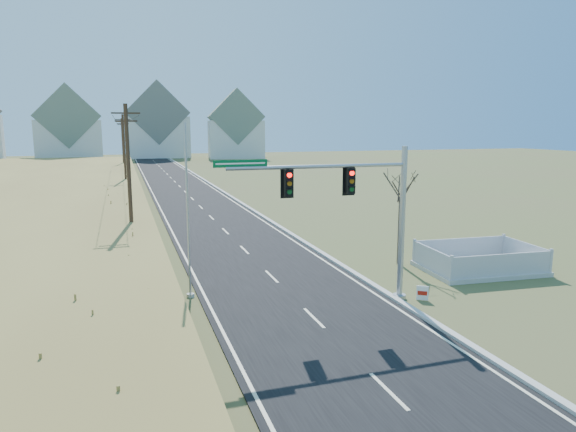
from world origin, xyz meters
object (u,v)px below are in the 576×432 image
object	(u,v)px
fence_enclosure	(479,265)
open_sign	(422,293)
traffic_signal_mast	(364,208)
bare_tree	(401,185)
flagpole	(188,230)

from	to	relation	value
fence_enclosure	open_sign	distance (m)	6.41
traffic_signal_mast	open_sign	bearing A→B (deg)	-11.28
fence_enclosure	open_sign	world-z (taller)	fence_enclosure
fence_enclosure	bare_tree	distance (m)	5.93
traffic_signal_mast	open_sign	size ratio (longest dim) A/B	13.24
open_sign	flagpole	size ratio (longest dim) A/B	0.08
traffic_signal_mast	bare_tree	distance (m)	7.09
traffic_signal_mast	bare_tree	size ratio (longest dim) A/B	1.54
fence_enclosure	open_sign	xyz separation A→B (m)	(-5.52, -3.25, 0.07)
bare_tree	flagpole	bearing A→B (deg)	-169.75
fence_enclosure	traffic_signal_mast	bearing A→B (deg)	-157.53
fence_enclosure	bare_tree	world-z (taller)	bare_tree
traffic_signal_mast	open_sign	xyz separation A→B (m)	(2.68, -0.53, -3.84)
flagpole	bare_tree	xyz separation A→B (m)	(11.75, 2.13, 1.35)
flagpole	bare_tree	bearing A→B (deg)	10.25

